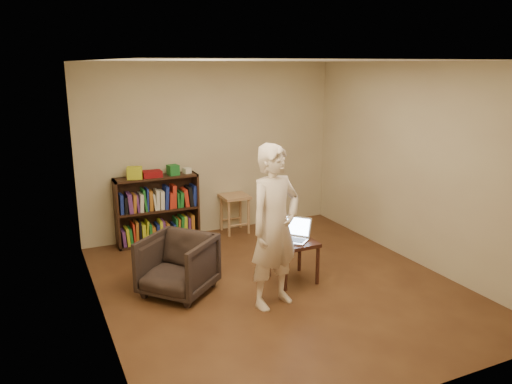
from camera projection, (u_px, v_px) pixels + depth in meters
name	position (u px, v px, depth m)	size (l,w,h in m)	color
floor	(278.00, 285.00, 5.96)	(4.50, 4.50, 0.00)	#412415
ceiling	(281.00, 61.00, 5.31)	(4.50, 4.50, 0.00)	silver
wall_back	(211.00, 149.00, 7.61)	(4.00, 4.00, 0.00)	beige
wall_left	(96.00, 199.00, 4.82)	(4.50, 4.50, 0.00)	beige
wall_right	(416.00, 165.00, 6.45)	(4.50, 4.50, 0.00)	beige
bookshelf	(157.00, 213.00, 7.32)	(1.20, 0.30, 1.00)	black
box_yellow	(135.00, 173.00, 6.99)	(0.21, 0.15, 0.17)	#BFCD24
red_cloth	(152.00, 174.00, 7.11)	(0.27, 0.20, 0.09)	maroon
box_green	(173.00, 170.00, 7.23)	(0.15, 0.15, 0.15)	#1C6C29
box_white	(187.00, 171.00, 7.36)	(0.10, 0.10, 0.08)	silver
stool	(235.00, 202.00, 7.74)	(0.41, 0.41, 0.60)	#A2724E
armchair	(178.00, 265.00, 5.69)	(0.73, 0.75, 0.68)	#2E221E
side_table	(293.00, 247.00, 6.01)	(0.50, 0.50, 0.51)	black
laptop	(294.00, 235.00, 6.01)	(0.48, 0.48, 0.25)	#ADADB2
person	(275.00, 227.00, 5.29)	(0.65, 0.43, 1.78)	beige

